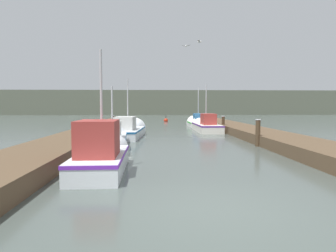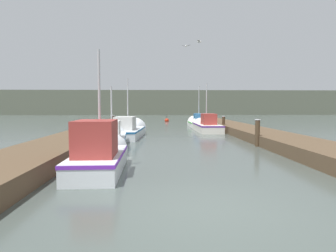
% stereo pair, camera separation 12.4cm
% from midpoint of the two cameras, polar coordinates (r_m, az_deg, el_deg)
% --- Properties ---
extents(ground_plane, '(200.00, 200.00, 0.00)m').
position_cam_midpoint_polar(ground_plane, '(6.20, 8.37, -15.49)').
color(ground_plane, '#47514C').
extents(dock_left, '(2.46, 40.00, 0.54)m').
position_cam_midpoint_polar(dock_left, '(22.20, -13.30, -0.79)').
color(dock_left, brown).
rests_on(dock_left, ground_plane).
extents(dock_right, '(2.46, 40.00, 0.54)m').
position_cam_midpoint_polar(dock_right, '(22.73, 13.78, -0.69)').
color(dock_right, brown).
rests_on(dock_right, ground_plane).
extents(distant_shore_ridge, '(120.00, 16.00, 5.39)m').
position_cam_midpoint_polar(distant_shore_ridge, '(72.90, -1.68, 4.43)').
color(distant_shore_ridge, '#565B4C').
rests_on(distant_shore_ridge, ground_plane).
extents(fishing_boat_0, '(1.52, 4.65, 4.17)m').
position_cam_midpoint_polar(fishing_boat_0, '(9.86, -12.68, -5.11)').
color(fishing_boat_0, silver).
rests_on(fishing_boat_0, ground_plane).
extents(fishing_boat_1, '(1.73, 5.66, 3.31)m').
position_cam_midpoint_polar(fishing_boat_1, '(15.06, -10.73, -2.38)').
color(fishing_boat_1, silver).
rests_on(fishing_boat_1, ground_plane).
extents(fishing_boat_2, '(2.19, 6.28, 4.37)m').
position_cam_midpoint_polar(fishing_boat_2, '(20.33, -7.60, -0.77)').
color(fishing_boat_2, silver).
rests_on(fishing_boat_2, ground_plane).
extents(fishing_boat_3, '(1.73, 6.05, 4.33)m').
position_cam_midpoint_polar(fishing_boat_3, '(24.56, 6.95, 0.09)').
color(fishing_boat_3, silver).
rests_on(fishing_boat_3, ground_plane).
extents(fishing_boat_4, '(1.74, 5.30, 4.46)m').
position_cam_midpoint_polar(fishing_boat_4, '(29.04, 5.52, 0.58)').
color(fishing_boat_4, silver).
rests_on(fishing_boat_4, ground_plane).
extents(mooring_piling_0, '(0.23, 0.23, 1.35)m').
position_cam_midpoint_polar(mooring_piling_0, '(22.38, -10.62, 0.34)').
color(mooring_piling_0, '#473523').
rests_on(mooring_piling_0, ground_plane).
extents(mooring_piling_1, '(0.27, 0.27, 1.23)m').
position_cam_midpoint_polar(mooring_piling_1, '(24.04, 10.32, 0.44)').
color(mooring_piling_1, '#473523').
rests_on(mooring_piling_1, ground_plane).
extents(mooring_piling_2, '(0.24, 0.24, 1.08)m').
position_cam_midpoint_polar(mooring_piling_2, '(24.90, -9.23, 0.40)').
color(mooring_piling_2, '#473523').
rests_on(mooring_piling_2, ground_plane).
extents(mooring_piling_3, '(0.27, 0.27, 1.37)m').
position_cam_midpoint_polar(mooring_piling_3, '(15.65, 16.53, -1.24)').
color(mooring_piling_3, '#473523').
rests_on(mooring_piling_3, ground_plane).
extents(channel_buoy, '(0.53, 0.53, 1.03)m').
position_cam_midpoint_polar(channel_buoy, '(38.20, -0.50, 1.07)').
color(channel_buoy, red).
rests_on(channel_buoy, ground_plane).
extents(seagull_lead, '(0.56, 0.31, 0.12)m').
position_cam_midpoint_polar(seagull_lead, '(20.35, 3.29, 15.00)').
color(seagull_lead, white).
extents(seagull_1, '(0.32, 0.55, 0.12)m').
position_cam_midpoint_polar(seagull_1, '(18.47, 5.81, 15.69)').
color(seagull_1, white).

